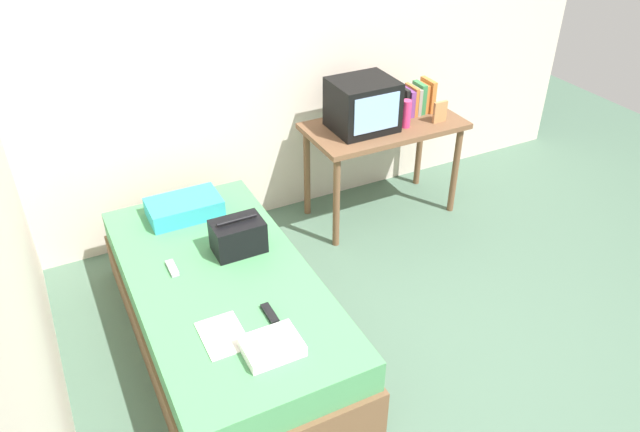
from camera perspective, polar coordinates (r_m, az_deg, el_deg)
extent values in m
plane|color=#4C6B56|center=(3.73, 10.78, -13.25)|extent=(8.00, 8.00, 0.00)
cube|color=beige|center=(4.51, -2.93, 15.62)|extent=(5.20, 0.10, 2.60)
cube|color=brown|center=(3.74, -8.66, -9.69)|extent=(1.00, 2.00, 0.30)
cube|color=#4C935B|center=(3.57, -9.00, -6.80)|extent=(0.97, 1.94, 0.20)
cube|color=brown|center=(4.58, 5.99, 8.32)|extent=(1.16, 0.60, 0.04)
cylinder|color=brown|center=(4.35, 1.54, 1.25)|extent=(0.05, 0.05, 0.73)
cylinder|color=brown|center=(4.86, 12.44, 4.18)|extent=(0.05, 0.05, 0.73)
cylinder|color=brown|center=(4.71, -1.22, 4.04)|extent=(0.05, 0.05, 0.73)
cylinder|color=brown|center=(5.19, 9.24, 6.53)|extent=(0.05, 0.05, 0.73)
cube|color=black|center=(4.41, 3.97, 10.27)|extent=(0.44, 0.38, 0.36)
cube|color=#8CB2E0|center=(4.26, 5.30, 9.46)|extent=(0.35, 0.01, 0.26)
cylinder|color=#E53372|center=(4.50, 7.99, 9.40)|extent=(0.07, 0.07, 0.20)
cube|color=black|center=(4.68, 7.74, 10.47)|extent=(0.03, 0.13, 0.22)
cube|color=#7A3D89|center=(4.70, 8.12, 10.46)|extent=(0.04, 0.16, 0.20)
cube|color=#CC7233|center=(4.71, 8.49, 10.63)|extent=(0.03, 0.16, 0.22)
cube|color=gray|center=(4.73, 8.79, 10.61)|extent=(0.03, 0.16, 0.21)
cube|color=#337F47|center=(4.75, 9.18, 10.81)|extent=(0.04, 0.14, 0.23)
cube|color=#CC7233|center=(4.77, 9.57, 10.81)|extent=(0.03, 0.13, 0.22)
cube|color=#CC7233|center=(4.79, 9.97, 11.02)|extent=(0.04, 0.17, 0.24)
cube|color=#B27F4C|center=(4.62, 11.09, 9.47)|extent=(0.11, 0.02, 0.16)
cube|color=#33A8B7|center=(4.04, -12.49, 0.76)|extent=(0.46, 0.28, 0.12)
cube|color=black|center=(3.64, -7.62, -1.88)|extent=(0.30, 0.20, 0.20)
cylinder|color=black|center=(3.57, -7.75, -0.38)|extent=(0.24, 0.02, 0.02)
cube|color=white|center=(3.15, -9.01, -10.89)|extent=(0.21, 0.29, 0.01)
cube|color=black|center=(3.23, -4.68, -9.03)|extent=(0.04, 0.16, 0.02)
cube|color=#B7B7BC|center=(3.61, -13.56, -4.74)|extent=(0.04, 0.14, 0.02)
cube|color=white|center=(3.03, -4.51, -11.97)|extent=(0.28, 0.22, 0.06)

